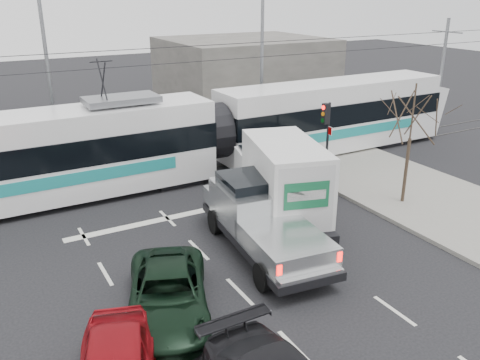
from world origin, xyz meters
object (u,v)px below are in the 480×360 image
traffic_signal (326,124)px  silver_pickup (260,216)px  street_lamp_near (259,54)px  street_lamp_far (43,63)px  box_truck (281,180)px  navy_pickup (285,159)px  tram (213,133)px  green_car (168,294)px  bare_tree (412,117)px

traffic_signal → silver_pickup: traffic_signal is taller
street_lamp_near → street_lamp_far: (-11.50, 2.00, 0.00)m
box_truck → navy_pickup: bearing=69.4°
street_lamp_near → navy_pickup: 8.18m
traffic_signal → street_lamp_near: size_ratio=0.40×
tram → navy_pickup: bearing=-47.7°
traffic_signal → green_car: size_ratio=0.75×
street_lamp_far → street_lamp_near: bearing=-9.9°
navy_pickup → silver_pickup: bearing=-117.4°
tram → green_car: 11.95m
street_lamp_far → tram: bearing=-42.6°
street_lamp_far → traffic_signal: bearing=-41.7°
navy_pickup → street_lamp_far: bearing=149.8°
street_lamp_near → silver_pickup: size_ratio=1.32×
bare_tree → street_lamp_near: size_ratio=0.56×
navy_pickup → green_car: navy_pickup is taller
street_lamp_far → silver_pickup: (4.47, -13.85, -3.92)m
tram → street_lamp_far: bearing=137.0°
silver_pickup → street_lamp_near: bearing=65.6°
street_lamp_near → tram: bearing=-141.4°
silver_pickup → box_truck: box_truck is taller
tram → silver_pickup: 8.18m
green_car → navy_pickup: bearing=61.2°
navy_pickup → street_lamp_near: bearing=83.1°
silver_pickup → box_truck: 2.59m
street_lamp_near → street_lamp_far: 11.67m
silver_pickup → street_lamp_far: bearing=114.1°
street_lamp_near → street_lamp_far: same height
traffic_signal → navy_pickup: size_ratio=0.65×
bare_tree → box_truck: 5.94m
traffic_signal → tram: size_ratio=0.13×
navy_pickup → box_truck: bearing=-112.6°
box_truck → street_lamp_near: bearing=79.2°
bare_tree → street_lamp_near: bearing=91.4°
street_lamp_near → box_truck: size_ratio=1.29×
street_lamp_far → green_car: 16.63m
street_lamp_near → silver_pickup: bearing=-120.7°
box_truck → green_car: size_ratio=1.47×
traffic_signal → tram: bearing=139.6°
street_lamp_far → tram: street_lamp_far is taller
silver_pickup → navy_pickup: 6.88m
street_lamp_near → silver_pickup: 14.33m
silver_pickup → green_car: size_ratio=1.43×
bare_tree → street_lamp_far: bearing=131.1°
tram → silver_pickup: size_ratio=4.15×
box_truck → traffic_signal: bearing=48.1°
bare_tree → green_car: (-11.60, -2.52, -3.13)m
traffic_signal → green_car: (-10.47, -6.52, -2.08)m
navy_pickup → bare_tree: bearing=-46.3°
bare_tree → traffic_signal: size_ratio=1.39×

